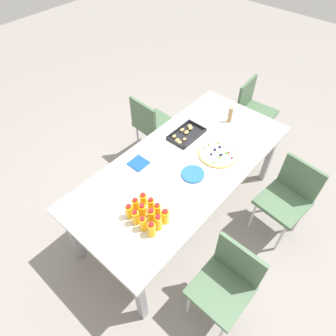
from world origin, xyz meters
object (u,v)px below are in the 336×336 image
object	(u,v)px
party_table	(184,168)
juice_bottle_1	(158,223)
juice_bottle_9	(129,212)
cardboard_tube	(230,115)
juice_bottle_8	(151,205)
plate_stack	(193,174)
chair_far_right	(151,123)
chair_near_left	(227,281)
napkin_stack	(138,163)
juice_bottle_3	(143,224)
juice_bottle_6	(136,217)
juice_bottle_4	(151,216)
snack_tray	(186,134)
juice_bottle_5	(157,211)
juice_bottle_2	(165,216)
juice_bottle_7	(143,211)
juice_bottle_11	(143,200)
juice_bottle_10	(136,205)
chair_near_right	(289,195)
fruit_pizza	(218,153)
juice_bottle_0	(152,229)

from	to	relation	value
party_table	juice_bottle_1	size ratio (longest dim) A/B	14.27
juice_bottle_9	cardboard_tube	xyz separation A→B (m)	(1.45, 0.07, 0.02)
party_table	juice_bottle_8	distance (m)	0.57
plate_stack	cardboard_tube	xyz separation A→B (m)	(0.81, 0.17, 0.07)
chair_far_right	chair_near_left	world-z (taller)	same
juice_bottle_9	napkin_stack	size ratio (longest dim) A/B	0.95
juice_bottle_3	cardboard_tube	distance (m)	1.48
party_table	juice_bottle_6	bearing A→B (deg)	-170.71
juice_bottle_4	juice_bottle_9	distance (m)	0.17
juice_bottle_1	juice_bottle_8	size ratio (longest dim) A/B	1.10
juice_bottle_6	juice_bottle_3	bearing A→B (deg)	-90.74
chair_near_left	snack_tray	world-z (taller)	chair_near_left
juice_bottle_3	juice_bottle_5	distance (m)	0.15
juice_bottle_2	juice_bottle_7	size ratio (longest dim) A/B	1.01
chair_near_left	juice_bottle_11	world-z (taller)	juice_bottle_11
juice_bottle_3	juice_bottle_9	distance (m)	0.15
juice_bottle_10	napkin_stack	world-z (taller)	juice_bottle_10
juice_bottle_1	juice_bottle_10	distance (m)	0.23
juice_bottle_8	plate_stack	size ratio (longest dim) A/B	0.69
chair_near_right	cardboard_tube	size ratio (longest dim) A/B	5.06
cardboard_tube	chair_far_right	bearing A→B (deg)	111.34
juice_bottle_1	chair_near_right	bearing A→B (deg)	-26.00
juice_bottle_6	juice_bottle_7	size ratio (longest dim) A/B	1.08
chair_far_right	juice_bottle_1	world-z (taller)	juice_bottle_1
party_table	plate_stack	distance (m)	0.17
fruit_pizza	cardboard_tube	distance (m)	0.51
juice_bottle_0	juice_bottle_3	distance (m)	0.08
chair_near_left	juice_bottle_9	world-z (taller)	juice_bottle_9
chair_far_right	cardboard_tube	bearing A→B (deg)	24.54
juice_bottle_11	juice_bottle_7	bearing A→B (deg)	-139.23
chair_far_right	juice_bottle_6	xyz separation A→B (m)	(-1.15, -0.94, 0.33)
juice_bottle_4	juice_bottle_6	distance (m)	0.11
chair_near_right	plate_stack	xyz separation A→B (m)	(-0.57, 0.68, 0.27)
cardboard_tube	juice_bottle_11	bearing A→B (deg)	-177.10
juice_bottle_3	cardboard_tube	bearing A→B (deg)	8.31
plate_stack	napkin_stack	bearing A→B (deg)	115.40
juice_bottle_1	juice_bottle_2	distance (m)	0.07
chair_far_right	party_table	bearing A→B (deg)	-25.03
chair_far_right	snack_tray	world-z (taller)	chair_far_right
juice_bottle_3	juice_bottle_11	world-z (taller)	juice_bottle_3
juice_bottle_1	juice_bottle_10	size ratio (longest dim) A/B	1.06
juice_bottle_4	juice_bottle_10	world-z (taller)	juice_bottle_4
juice_bottle_3	snack_tray	distance (m)	1.08
chair_far_right	juice_bottle_6	distance (m)	1.52
party_table	chair_near_left	size ratio (longest dim) A/B	2.59
chair_far_right	juice_bottle_8	bearing A→B (deg)	-43.08
juice_bottle_3	juice_bottle_5	size ratio (longest dim) A/B	0.94
juice_bottle_8	juice_bottle_4	bearing A→B (deg)	-135.66
juice_bottle_0	juice_bottle_5	xyz separation A→B (m)	(0.14, 0.07, 0.00)
chair_near_right	cardboard_tube	distance (m)	0.95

